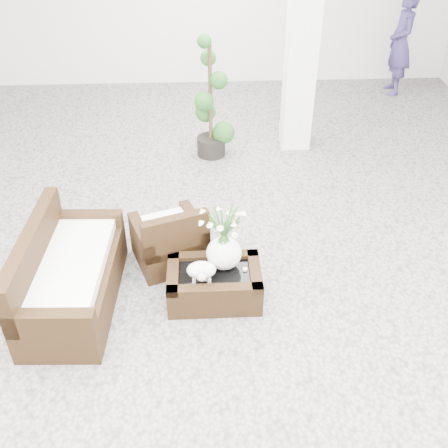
{
  "coord_description": "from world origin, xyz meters",
  "views": [
    {
      "loc": [
        -0.21,
        -4.28,
        3.6
      ],
      "look_at": [
        0.0,
        -0.1,
        0.62
      ],
      "focal_mm": 41.93,
      "sensor_mm": 36.0,
      "label": 1
    }
  ],
  "objects_px": {
    "armchair": "(168,232)",
    "loveseat": "(71,269)",
    "topiary": "(210,99)",
    "coffee_table": "(214,285)"
  },
  "relations": [
    {
      "from": "armchair",
      "to": "loveseat",
      "type": "distance_m",
      "value": 1.07
    },
    {
      "from": "armchair",
      "to": "topiary",
      "type": "distance_m",
      "value": 2.5
    },
    {
      "from": "armchair",
      "to": "topiary",
      "type": "xyz_separation_m",
      "value": [
        0.51,
        2.4,
        0.48
      ]
    },
    {
      "from": "armchair",
      "to": "coffee_table",
      "type": "bearing_deg",
      "value": 106.92
    },
    {
      "from": "coffee_table",
      "to": "topiary",
      "type": "distance_m",
      "value": 3.09
    },
    {
      "from": "loveseat",
      "to": "armchair",
      "type": "bearing_deg",
      "value": -53.17
    },
    {
      "from": "loveseat",
      "to": "topiary",
      "type": "bearing_deg",
      "value": -22.43
    },
    {
      "from": "coffee_table",
      "to": "armchair",
      "type": "bearing_deg",
      "value": 127.01
    },
    {
      "from": "coffee_table",
      "to": "loveseat",
      "type": "height_order",
      "value": "loveseat"
    },
    {
      "from": "coffee_table",
      "to": "loveseat",
      "type": "xyz_separation_m",
      "value": [
        -1.34,
        0.0,
        0.26
      ]
    }
  ]
}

